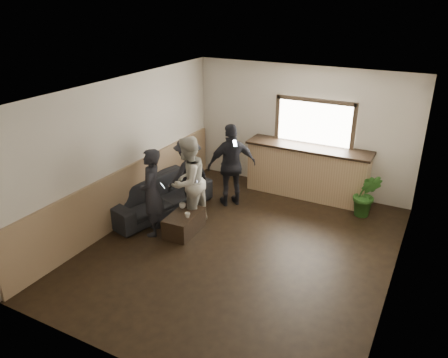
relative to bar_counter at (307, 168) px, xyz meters
The scene contains 12 objects.
ground 2.79m from the bar_counter, 96.35° to the right, with size 5.00×6.00×0.01m, color black.
room_shell 3.00m from the bar_counter, 111.04° to the right, with size 5.01×6.01×2.80m.
bar_counter is the anchor object (origin of this frame).
sofa 3.30m from the bar_counter, 138.28° to the right, with size 2.30×0.90×0.67m, color black.
coffee_table 3.11m from the bar_counter, 119.26° to the right, with size 0.48×0.86×0.38m, color black.
cup_a 3.00m from the bar_counter, 123.76° to the right, with size 0.13×0.13×0.10m, color silver.
cup_b 3.09m from the bar_counter, 116.34° to the right, with size 0.10×0.10×0.09m, color silver.
potted_plant 1.45m from the bar_counter, 17.60° to the right, with size 0.52×0.42×0.94m, color #2D6623.
person_a 3.58m from the bar_counter, 123.99° to the right, with size 0.63×0.72×1.66m.
person_b 2.85m from the bar_counter, 124.81° to the right, with size 0.74×0.91×1.77m.
person_c 2.65m from the bar_counter, 139.16° to the right, with size 0.85×1.11×1.51m.
person_d 1.75m from the bar_counter, 136.79° to the right, with size 1.05×1.02×1.77m.
Camera 1 is at (2.83, -6.02, 4.19)m, focal length 35.00 mm.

